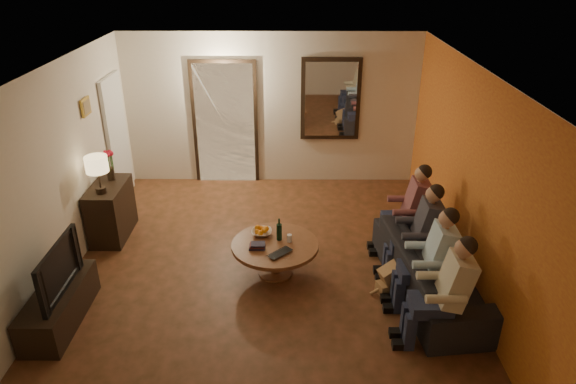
{
  "coord_description": "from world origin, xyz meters",
  "views": [
    {
      "loc": [
        0.34,
        -5.48,
        3.85
      ],
      "look_at": [
        0.3,
        0.3,
        1.05
      ],
      "focal_mm": 32.0,
      "sensor_mm": 36.0,
      "label": 1
    }
  ],
  "objects_px": {
    "bowl": "(262,233)",
    "table_lamp": "(98,175)",
    "sofa": "(432,269)",
    "person_d": "(410,213)",
    "person_c": "(421,236)",
    "person_b": "(433,264)",
    "coffee_table": "(275,259)",
    "wine_bottle": "(279,229)",
    "dresser": "(111,211)",
    "laptop": "(283,255)",
    "tv_stand": "(59,306)",
    "dog": "(398,271)",
    "person_a": "(447,297)",
    "tv": "(50,269)"
  },
  "relations": [
    {
      "from": "bowl",
      "to": "table_lamp",
      "type": "bearing_deg",
      "value": 166.64
    },
    {
      "from": "sofa",
      "to": "person_d",
      "type": "bearing_deg",
      "value": -0.39
    },
    {
      "from": "table_lamp",
      "to": "person_c",
      "type": "height_order",
      "value": "table_lamp"
    },
    {
      "from": "table_lamp",
      "to": "bowl",
      "type": "relative_size",
      "value": 2.08
    },
    {
      "from": "person_b",
      "to": "coffee_table",
      "type": "xyz_separation_m",
      "value": [
        -1.8,
        0.66,
        -0.38
      ]
    },
    {
      "from": "person_c",
      "to": "wine_bottle",
      "type": "relative_size",
      "value": 3.87
    },
    {
      "from": "bowl",
      "to": "dresser",
      "type": "bearing_deg",
      "value": 161.37
    },
    {
      "from": "laptop",
      "to": "person_b",
      "type": "bearing_deg",
      "value": -57.42
    },
    {
      "from": "dresser",
      "to": "table_lamp",
      "type": "height_order",
      "value": "table_lamp"
    },
    {
      "from": "table_lamp",
      "to": "person_b",
      "type": "bearing_deg",
      "value": -18.59
    },
    {
      "from": "tv_stand",
      "to": "coffee_table",
      "type": "distance_m",
      "value": 2.57
    },
    {
      "from": "person_b",
      "to": "bowl",
      "type": "relative_size",
      "value": 4.63
    },
    {
      "from": "person_c",
      "to": "dog",
      "type": "xyz_separation_m",
      "value": [
        -0.3,
        -0.28,
        -0.32
      ]
    },
    {
      "from": "person_a",
      "to": "coffee_table",
      "type": "bearing_deg",
      "value": 144.91
    },
    {
      "from": "person_a",
      "to": "coffee_table",
      "type": "xyz_separation_m",
      "value": [
        -1.8,
        1.26,
        -0.38
      ]
    },
    {
      "from": "coffee_table",
      "to": "tv",
      "type": "bearing_deg",
      "value": -158.46
    },
    {
      "from": "person_b",
      "to": "person_c",
      "type": "height_order",
      "value": "same"
    },
    {
      "from": "person_d",
      "to": "coffee_table",
      "type": "height_order",
      "value": "person_d"
    },
    {
      "from": "table_lamp",
      "to": "bowl",
      "type": "bearing_deg",
      "value": -13.36
    },
    {
      "from": "table_lamp",
      "to": "person_b",
      "type": "distance_m",
      "value": 4.44
    },
    {
      "from": "person_d",
      "to": "bowl",
      "type": "distance_m",
      "value": 2.01
    },
    {
      "from": "bowl",
      "to": "dog",
      "type": "bearing_deg",
      "value": -18.53
    },
    {
      "from": "dresser",
      "to": "laptop",
      "type": "relative_size",
      "value": 2.72
    },
    {
      "from": "table_lamp",
      "to": "person_d",
      "type": "xyz_separation_m",
      "value": [
        4.19,
        -0.21,
        -0.47
      ]
    },
    {
      "from": "dresser",
      "to": "person_a",
      "type": "relative_size",
      "value": 0.75
    },
    {
      "from": "table_lamp",
      "to": "person_c",
      "type": "relative_size",
      "value": 0.45
    },
    {
      "from": "sofa",
      "to": "table_lamp",
      "type": "bearing_deg",
      "value": 68.77
    },
    {
      "from": "person_d",
      "to": "coffee_table",
      "type": "bearing_deg",
      "value": -163.41
    },
    {
      "from": "person_b",
      "to": "wine_bottle",
      "type": "height_order",
      "value": "person_b"
    },
    {
      "from": "tv",
      "to": "person_b",
      "type": "distance_m",
      "value": 4.2
    },
    {
      "from": "person_a",
      "to": "person_c",
      "type": "bearing_deg",
      "value": 90.0
    },
    {
      "from": "dresser",
      "to": "tv_stand",
      "type": "relative_size",
      "value": 0.72
    },
    {
      "from": "table_lamp",
      "to": "person_c",
      "type": "distance_m",
      "value": 4.29
    },
    {
      "from": "dresser",
      "to": "person_c",
      "type": "bearing_deg",
      "value": -13.8
    },
    {
      "from": "tv_stand",
      "to": "person_c",
      "type": "xyz_separation_m",
      "value": [
        4.19,
        0.88,
        0.39
      ]
    },
    {
      "from": "tv_stand",
      "to": "wine_bottle",
      "type": "height_order",
      "value": "wine_bottle"
    },
    {
      "from": "tv_stand",
      "to": "bowl",
      "type": "height_order",
      "value": "bowl"
    },
    {
      "from": "wine_bottle",
      "to": "person_a",
      "type": "bearing_deg",
      "value": -37.95
    },
    {
      "from": "dresser",
      "to": "coffee_table",
      "type": "bearing_deg",
      "value": -21.99
    },
    {
      "from": "tv",
      "to": "dog",
      "type": "bearing_deg",
      "value": -81.23
    },
    {
      "from": "bowl",
      "to": "laptop",
      "type": "height_order",
      "value": "bowl"
    },
    {
      "from": "laptop",
      "to": "dog",
      "type": "bearing_deg",
      "value": -47.25
    },
    {
      "from": "dog",
      "to": "bowl",
      "type": "relative_size",
      "value": 2.16
    },
    {
      "from": "sofa",
      "to": "person_b",
      "type": "xyz_separation_m",
      "value": [
        -0.1,
        -0.3,
        0.28
      ]
    },
    {
      "from": "dresser",
      "to": "tv",
      "type": "distance_m",
      "value": 1.93
    },
    {
      "from": "sofa",
      "to": "dog",
      "type": "height_order",
      "value": "sofa"
    },
    {
      "from": "sofa",
      "to": "coffee_table",
      "type": "height_order",
      "value": "sofa"
    },
    {
      "from": "tv",
      "to": "person_d",
      "type": "distance_m",
      "value": 4.44
    },
    {
      "from": "person_b",
      "to": "table_lamp",
      "type": "bearing_deg",
      "value": 161.41
    },
    {
      "from": "table_lamp",
      "to": "laptop",
      "type": "relative_size",
      "value": 1.64
    }
  ]
}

